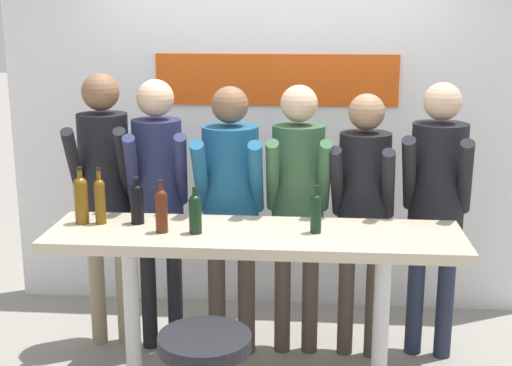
{
  "coord_description": "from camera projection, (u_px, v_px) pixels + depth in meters",
  "views": [
    {
      "loc": [
        0.31,
        -3.69,
        2.2
      ],
      "look_at": [
        0.0,
        0.09,
        1.26
      ],
      "focal_mm": 50.0,
      "sensor_mm": 36.0,
      "label": 1
    }
  ],
  "objects": [
    {
      "name": "wine_bottle_5",
      "position": [
        137.0,
        202.0,
        3.99
      ],
      "size": [
        0.07,
        0.07,
        0.27
      ],
      "color": "black",
      "rests_on": "tasting_table"
    },
    {
      "name": "wine_bottle_2",
      "position": [
        195.0,
        212.0,
        3.82
      ],
      "size": [
        0.07,
        0.07,
        0.26
      ],
      "color": "black",
      "rests_on": "tasting_table"
    },
    {
      "name": "back_wall",
      "position": [
        271.0,
        140.0,
        5.2
      ],
      "size": [
        3.87,
        0.12,
        2.5
      ],
      "color": "white",
      "rests_on": "ground_plane"
    },
    {
      "name": "person_center_left",
      "position": [
        231.0,
        192.0,
        4.42
      ],
      "size": [
        0.43,
        0.54,
        1.74
      ],
      "rotation": [
        0.0,
        0.0,
        0.04
      ],
      "color": "#473D33",
      "rests_on": "ground_plane"
    },
    {
      "name": "person_center_right",
      "position": [
        363.0,
        196.0,
        4.38
      ],
      "size": [
        0.42,
        0.55,
        1.7
      ],
      "rotation": [
        0.0,
        0.0,
        -0.13
      ],
      "color": "#473D33",
      "rests_on": "ground_plane"
    },
    {
      "name": "wine_bottle_0",
      "position": [
        161.0,
        209.0,
        3.83
      ],
      "size": [
        0.07,
        0.07,
        0.29
      ],
      "color": "#4C1E0F",
      "rests_on": "tasting_table"
    },
    {
      "name": "person_left",
      "position": [
        158.0,
        183.0,
        4.48
      ],
      "size": [
        0.43,
        0.57,
        1.77
      ],
      "rotation": [
        0.0,
        0.0,
        0.18
      ],
      "color": "black",
      "rests_on": "ground_plane"
    },
    {
      "name": "wine_bottle_4",
      "position": [
        81.0,
        198.0,
        3.99
      ],
      "size": [
        0.08,
        0.08,
        0.33
      ],
      "color": "brown",
      "rests_on": "tasting_table"
    },
    {
      "name": "wine_bottle_1",
      "position": [
        100.0,
        199.0,
        3.99
      ],
      "size": [
        0.06,
        0.06,
        0.32
      ],
      "color": "brown",
      "rests_on": "tasting_table"
    },
    {
      "name": "wine_bottle_3",
      "position": [
        316.0,
        211.0,
        3.83
      ],
      "size": [
        0.06,
        0.06,
        0.26
      ],
      "color": "black",
      "rests_on": "tasting_table"
    },
    {
      "name": "tasting_table",
      "position": [
        255.0,
        259.0,
        3.92
      ],
      "size": [
        2.27,
        0.59,
        1.01
      ],
      "color": "beige",
      "rests_on": "ground_plane"
    },
    {
      "name": "person_right",
      "position": [
        437.0,
        190.0,
        4.37
      ],
      "size": [
        0.48,
        0.59,
        1.77
      ],
      "rotation": [
        0.0,
        0.0,
        -0.21
      ],
      "color": "#23283D",
      "rests_on": "ground_plane"
    },
    {
      "name": "person_far_left",
      "position": [
        105.0,
        178.0,
        4.53
      ],
      "size": [
        0.43,
        0.57,
        1.81
      ],
      "rotation": [
        0.0,
        0.0,
        0.13
      ],
      "color": "gray",
      "rests_on": "ground_plane"
    },
    {
      "name": "person_center",
      "position": [
        298.0,
        190.0,
        4.42
      ],
      "size": [
        0.4,
        0.53,
        1.75
      ],
      "rotation": [
        0.0,
        0.0,
        0.04
      ],
      "color": "#473D33",
      "rests_on": "ground_plane"
    }
  ]
}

